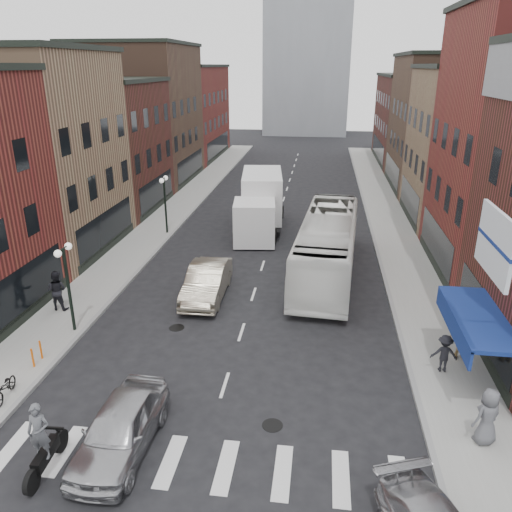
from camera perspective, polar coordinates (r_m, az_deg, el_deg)
The scene contains 28 objects.
ground at distance 18.55m, azimuth -4.21°, elevation -16.27°, with size 160.00×160.00×0.00m, color black.
sidewalk_left at distance 39.85m, azimuth -9.94°, elevation 4.43°, with size 3.00×74.00×0.15m, color gray.
sidewalk_right at distance 38.45m, azimuth 15.10°, elevation 3.41°, with size 3.00×74.00×0.15m, color gray.
curb_left at distance 39.45m, azimuth -7.85°, elevation 4.27°, with size 0.20×74.00×0.16m, color gray.
curb_right at distance 38.30m, azimuth 12.86°, elevation 3.42°, with size 0.20×74.00×0.16m, color gray.
crosswalk_stripes at distance 16.32m, azimuth -6.47°, elevation -22.55°, with size 12.00×2.20×0.01m, color silver.
bldg_left_mid_a at distance 34.13m, azimuth -25.30°, elevation 10.50°, with size 10.30×10.20×12.30m.
bldg_left_mid_b at distance 42.95m, azimuth -18.07°, elevation 11.87°, with size 10.30×10.20×10.30m.
bldg_left_far_a at distance 52.87m, azimuth -13.16°, elevation 15.51°, with size 10.30×12.20×13.30m.
bldg_left_far_b at distance 66.22m, azimuth -8.82°, elevation 15.93°, with size 10.30×16.20×11.30m.
bldg_right_mid_b at distance 40.57m, azimuth 24.81°, elevation 11.23°, with size 10.30×10.20×11.30m.
bldg_right_far_a at distance 51.06m, azimuth 21.46°, elevation 13.90°, with size 10.30×12.20×12.30m.
bldg_right_far_b at distance 64.79m, azimuth 18.56°, elevation 14.58°, with size 10.30×16.20×10.30m.
awning_blue at distance 19.81m, azimuth 23.57°, elevation -6.58°, with size 1.80×5.00×0.78m.
billboard_sign at distance 16.65m, azimuth 25.90°, elevation 1.05°, with size 1.52×3.00×3.70m.
streetlamp_near at distance 22.82m, azimuth -20.85°, elevation -1.78°, with size 0.32×1.22×4.11m.
streetlamp_far at distance 35.11m, azimuth -10.40°, elevation 6.97°, with size 0.32×1.22×4.11m.
bike_rack at distance 21.86m, azimuth -23.77°, elevation -10.18°, with size 0.08×0.68×0.80m.
box_truck at distance 35.76m, azimuth 0.46°, elevation 5.98°, with size 3.43×9.35×3.96m.
motorcycle_rider at distance 16.45m, azimuth -23.29°, elevation -18.88°, with size 0.68×2.35×2.39m.
transit_bus at distance 28.30m, azimuth 8.16°, elevation 1.20°, with size 2.91×12.45×3.47m, color white.
sedan_left_near at distance 16.71m, azimuth -15.25°, elevation -18.42°, with size 1.90×4.73×1.61m, color #AEAFB3.
sedan_left_far at distance 25.64m, azimuth -5.65°, elevation -2.94°, with size 1.82×5.21×1.72m, color #B7AD95.
parked_bicycle at distance 20.26m, azimuth -26.70°, elevation -13.28°, with size 0.54×1.54×0.81m, color black.
ped_left_solo at distance 25.74m, azimuth -21.80°, elevation -3.66°, with size 0.96×0.55×1.97m, color black.
ped_right_a at distance 20.70m, azimuth 20.71°, elevation -10.36°, with size 0.99×0.49×1.53m, color black.
ped_right_b at distance 21.69m, azimuth 22.55°, elevation -8.72°, with size 1.05×0.53×1.80m, color #957A4C.
ped_right_c at distance 17.62m, azimuth 24.95°, elevation -16.30°, with size 0.93×0.61×1.90m, color #53555B.
Camera 1 is at (3.22, -14.42, 11.21)m, focal length 35.00 mm.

